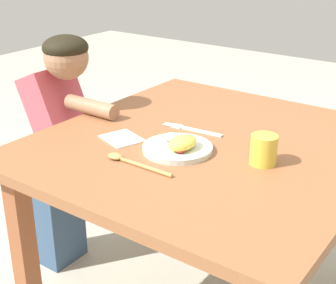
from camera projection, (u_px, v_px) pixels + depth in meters
name	position (u px, v px, depth m)	size (l,w,h in m)	color
dining_table	(207.00, 169.00, 1.56)	(1.02, 0.97, 0.69)	brown
plate	(179.00, 146.00, 1.45)	(0.20, 0.20, 0.05)	silver
fork	(192.00, 130.00, 1.60)	(0.03, 0.21, 0.01)	silver
spoon	(129.00, 161.00, 1.38)	(0.03, 0.22, 0.02)	#B3884A
drinking_cup	(264.00, 150.00, 1.36)	(0.07, 0.07, 0.08)	gold
person	(60.00, 147.00, 1.91)	(0.18, 0.40, 0.96)	#344D6C
napkin	(122.00, 138.00, 1.54)	(0.10, 0.12, 0.00)	white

